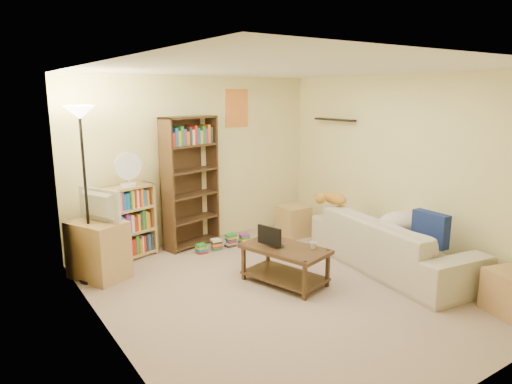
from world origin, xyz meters
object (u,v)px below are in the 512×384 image
(short_bookshelf, at_px, (126,223))
(desk_fan, at_px, (128,169))
(television, at_px, (95,206))
(side_table, at_px, (294,221))
(tabby_cat, at_px, (332,198))
(floor_lamp, at_px, (82,143))
(sofa, at_px, (391,243))
(tall_bookshelf, at_px, (190,179))
(coffee_table, at_px, (285,259))
(tv_stand, at_px, (98,250))
(mug, at_px, (313,245))
(laptop, at_px, (277,243))

(short_bookshelf, relative_size, desk_fan, 2.22)
(television, distance_m, side_table, 3.15)
(tabby_cat, bearing_deg, short_bookshelf, 152.37)
(floor_lamp, height_order, side_table, floor_lamp)
(sofa, height_order, tall_bookshelf, tall_bookshelf)
(coffee_table, distance_m, tv_stand, 2.30)
(desk_fan, xyz_separation_m, floor_lamp, (-0.67, -0.45, 0.43))
(mug, bearing_deg, short_bookshelf, 126.01)
(tv_stand, bearing_deg, tabby_cat, -40.73)
(mug, relative_size, side_table, 0.22)
(short_bookshelf, height_order, floor_lamp, floor_lamp)
(tv_stand, relative_size, television, 1.08)
(tabby_cat, height_order, laptop, tabby_cat)
(mug, xyz_separation_m, tall_bookshelf, (-0.55, 2.12, 0.52))
(coffee_table, xyz_separation_m, tall_bookshelf, (-0.31, 1.89, 0.72))
(short_bookshelf, bearing_deg, tall_bookshelf, -15.93)
(side_table, bearing_deg, tall_bookshelf, 163.64)
(tall_bookshelf, bearing_deg, short_bookshelf, 165.75)
(laptop, relative_size, short_bookshelf, 0.32)
(short_bookshelf, relative_size, floor_lamp, 0.48)
(coffee_table, relative_size, mug, 10.58)
(tv_stand, bearing_deg, desk_fan, 11.63)
(sofa, xyz_separation_m, floor_lamp, (-3.35, 1.78, 1.34))
(floor_lamp, bearing_deg, sofa, -27.97)
(floor_lamp, bearing_deg, short_bookshelf, 39.24)
(sofa, distance_m, floor_lamp, 4.02)
(tabby_cat, height_order, television, television)
(mug, distance_m, tv_stand, 2.63)
(desk_fan, distance_m, floor_lamp, 0.91)
(tv_stand, xyz_separation_m, tall_bookshelf, (1.50, 0.47, 0.66))
(sofa, height_order, tabby_cat, tabby_cat)
(mug, xyz_separation_m, side_table, (1.02, 1.65, -0.25))
(laptop, relative_size, side_table, 0.68)
(tall_bookshelf, distance_m, side_table, 1.82)
(laptop, bearing_deg, side_table, -42.63)
(television, relative_size, tall_bookshelf, 0.35)
(coffee_table, bearing_deg, tv_stand, 125.81)
(sofa, bearing_deg, side_table, 13.11)
(coffee_table, xyz_separation_m, floor_lamp, (-1.91, 1.39, 1.39))
(laptop, xyz_separation_m, side_table, (1.27, 1.27, -0.22))
(short_bookshelf, distance_m, side_table, 2.62)
(mug, height_order, tall_bookshelf, tall_bookshelf)
(mug, distance_m, desk_fan, 2.66)
(television, bearing_deg, desk_fan, -78.37)
(laptop, relative_size, desk_fan, 0.71)
(short_bookshelf, xyz_separation_m, floor_lamp, (-0.61, -0.50, 1.17))
(short_bookshelf, bearing_deg, side_table, -26.16)
(coffee_table, relative_size, side_table, 2.36)
(tabby_cat, xyz_separation_m, laptop, (-1.26, -0.39, -0.32))
(tv_stand, distance_m, side_table, 3.08)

